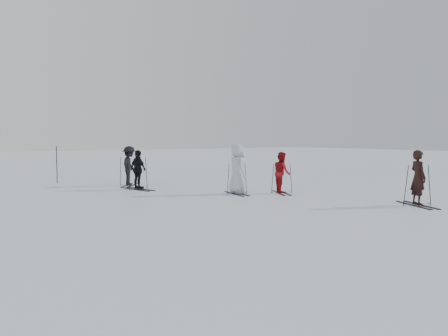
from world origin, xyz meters
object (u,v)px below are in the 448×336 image
object	(u,v)px
skier_near_dark	(418,178)
skier_uphill_left	(138,170)
skier_red	(282,173)
skier_uphill_far	(129,166)
piste_marker	(57,165)
skier_grey	(237,169)

from	to	relation	value
skier_near_dark	skier_uphill_left	size ratio (longest dim) A/B	1.08
skier_near_dark	skier_uphill_left	distance (m)	10.61
skier_red	skier_uphill_left	bearing A→B (deg)	69.99
skier_red	skier_uphill_left	world-z (taller)	skier_uphill_left
skier_uphill_left	skier_uphill_far	size ratio (longest dim) A/B	0.92
skier_uphill_far	piste_marker	size ratio (longest dim) A/B	1.00
skier_near_dark	piste_marker	world-z (taller)	piste_marker
skier_uphill_far	skier_uphill_left	bearing A→B (deg)	-152.58
skier_red	skier_uphill_far	distance (m)	7.04
skier_near_dark	skier_uphill_far	world-z (taller)	skier_uphill_far
skier_near_dark	skier_grey	bearing A→B (deg)	52.51
skier_uphill_far	piste_marker	bearing A→B (deg)	78.02
piste_marker	skier_red	bearing A→B (deg)	-54.43
skier_uphill_far	skier_grey	bearing A→B (deg)	-118.78
skier_uphill_left	piste_marker	size ratio (longest dim) A/B	0.92
piste_marker	skier_uphill_left	bearing A→B (deg)	-64.27
skier_red	skier_uphill_far	size ratio (longest dim) A/B	0.90
skier_uphill_left	skier_uphill_far	bearing A→B (deg)	-22.26
skier_near_dark	skier_uphill_far	size ratio (longest dim) A/B	0.99
skier_grey	skier_uphill_far	size ratio (longest dim) A/B	1.09
skier_uphill_left	skier_grey	bearing A→B (deg)	-156.04
skier_grey	skier_uphill_far	xyz separation A→B (m)	(-2.26, 5.10, -0.08)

